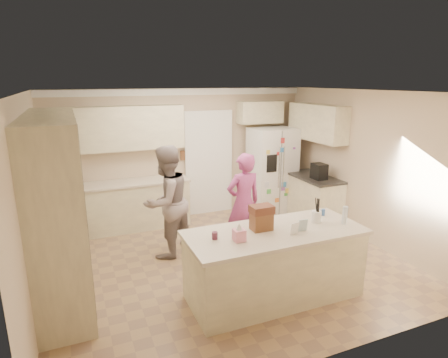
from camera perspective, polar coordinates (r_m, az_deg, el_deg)
name	(u,v)px	position (r m, az deg, el deg)	size (l,w,h in m)	color
floor	(227,263)	(6.00, 0.41, -12.63)	(5.20, 4.60, 0.02)	#977853
ceiling	(227,91)	(5.32, 0.46, 13.27)	(5.20, 4.60, 0.02)	white
wall_back	(182,154)	(7.64, -6.36, 3.79)	(5.20, 0.02, 2.60)	beige
wall_front	(324,243)	(3.62, 15.04, -9.46)	(5.20, 0.02, 2.60)	beige
wall_left	(29,204)	(5.13, -27.53, -3.38)	(0.02, 4.60, 2.60)	beige
wall_right	(365,167)	(6.93, 20.73, 1.76)	(0.02, 4.60, 2.60)	beige
crown_back	(181,92)	(7.45, -6.52, 13.04)	(5.20, 0.08, 0.12)	white
pantry_bank	(59,205)	(5.34, -23.91, -3.71)	(0.60, 2.60, 2.35)	beige
back_base_cab	(130,206)	(7.33, -14.14, -4.01)	(2.20, 0.60, 0.88)	beige
back_countertop	(128,183)	(7.19, -14.36, -0.57)	(2.24, 0.63, 0.04)	beige
back_upper_cab	(124,128)	(7.13, -15.04, 7.47)	(2.20, 0.35, 0.80)	beige
doorway_opening	(209,164)	(7.83, -2.38, 2.28)	(0.90, 0.06, 2.10)	black
doorway_casing	(209,164)	(7.80, -2.29, 2.22)	(1.02, 0.03, 2.22)	white
wall_frame_upper	(184,142)	(7.56, -6.18, 5.61)	(0.15, 0.02, 0.20)	brown
wall_frame_lower	(184,155)	(7.61, -6.12, 3.60)	(0.15, 0.02, 0.20)	brown
refrigerator	(272,171)	(7.96, 7.30, 1.27)	(0.90, 0.70, 1.80)	white
fridge_seam	(281,175)	(7.66, 8.61, 0.68)	(0.01, 0.02, 1.78)	gray
fridge_dispenser	(272,163)	(7.49, 7.28, 2.36)	(0.22, 0.03, 0.35)	black
fridge_handle_l	(279,168)	(7.59, 8.39, 1.72)	(0.02, 0.02, 0.85)	silver
fridge_handle_r	(283,167)	(7.64, 9.04, 1.78)	(0.02, 0.02, 0.85)	silver
over_fridge_cab	(260,112)	(7.97, 5.49, 10.09)	(0.95, 0.35, 0.45)	beige
right_base_cab	(313,199)	(7.70, 13.41, -3.06)	(0.60, 1.20, 0.88)	beige
right_countertop	(314,177)	(7.57, 13.56, 0.25)	(0.63, 1.24, 0.04)	#2D2B28
right_upper_cab	(317,122)	(7.62, 13.99, 8.37)	(0.35, 1.50, 0.70)	beige
coffee_maker	(319,171)	(7.35, 14.29, 1.14)	(0.22, 0.28, 0.30)	black
island_base	(274,265)	(5.00, 7.65, -12.93)	(2.20, 0.90, 0.88)	beige
island_top	(275,232)	(4.80, 7.84, -8.07)	(2.28, 0.96, 0.05)	beige
utensil_crock	(316,217)	(5.14, 13.90, -5.59)	(0.13, 0.13, 0.15)	white
tissue_box	(239,235)	(4.44, 2.33, -8.54)	(0.13, 0.13, 0.14)	pink
tissue_plume	(239,226)	(4.40, 2.34, -7.23)	(0.08, 0.08, 0.08)	white
dollhouse_body	(261,221)	(4.76, 5.72, -6.44)	(0.26, 0.18, 0.22)	brown
dollhouse_roof	(262,209)	(4.70, 5.77, -4.63)	(0.28, 0.20, 0.10)	#592D1E
jam_jar	(215,236)	(4.49, -1.42, -8.62)	(0.07, 0.07, 0.09)	#59263F
greeting_card_a	(295,229)	(4.68, 10.73, -7.43)	(0.12, 0.01, 0.16)	white
greeting_card_b	(303,225)	(4.80, 11.91, -6.93)	(0.12, 0.01, 0.16)	silver
water_bottle	(345,215)	(5.16, 17.94, -5.29)	(0.07, 0.07, 0.24)	silver
shaker_salt	(319,213)	(5.38, 14.28, -5.04)	(0.05, 0.05, 0.09)	#345A9B
shaker_pepper	(323,212)	(5.42, 14.88, -4.93)	(0.05, 0.05, 0.09)	#345A9B
teen_boy	(167,202)	(5.96, -8.75, -3.48)	(0.87, 0.68, 1.80)	gray
teen_girl	(244,203)	(6.10, 2.99, -3.63)	(0.60, 0.39, 1.65)	#C15395
fridge_magnets	(281,175)	(7.65, 8.64, 0.67)	(0.76, 0.02, 1.44)	tan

